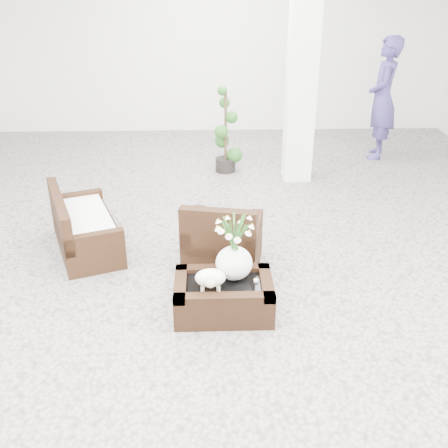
{
  "coord_description": "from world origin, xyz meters",
  "views": [
    {
      "loc": [
        -0.15,
        -4.83,
        2.91
      ],
      "look_at": [
        0.0,
        -0.1,
        0.62
      ],
      "focal_mm": 42.39,
      "sensor_mm": 36.0,
      "label": 1
    }
  ],
  "objects_px": {
    "loveseat": "(85,221)",
    "topiary": "(226,131)",
    "armchair": "(223,233)",
    "coffee_table": "(224,298)"
  },
  "relations": [
    {
      "from": "loveseat",
      "to": "topiary",
      "type": "distance_m",
      "value": 3.05
    },
    {
      "from": "armchair",
      "to": "loveseat",
      "type": "distance_m",
      "value": 1.62
    },
    {
      "from": "coffee_table",
      "to": "loveseat",
      "type": "xyz_separation_m",
      "value": [
        -1.52,
        1.31,
        0.19
      ]
    },
    {
      "from": "topiary",
      "to": "loveseat",
      "type": "bearing_deg",
      "value": -123.57
    },
    {
      "from": "coffee_table",
      "to": "topiary",
      "type": "relative_size",
      "value": 0.68
    },
    {
      "from": "armchair",
      "to": "topiary",
      "type": "relative_size",
      "value": 0.61
    },
    {
      "from": "armchair",
      "to": "topiary",
      "type": "xyz_separation_m",
      "value": [
        0.13,
        3.0,
        0.25
      ]
    },
    {
      "from": "coffee_table",
      "to": "topiary",
      "type": "height_order",
      "value": "topiary"
    },
    {
      "from": "topiary",
      "to": "armchair",
      "type": "bearing_deg",
      "value": -92.5
    },
    {
      "from": "armchair",
      "to": "loveseat",
      "type": "height_order",
      "value": "armchair"
    }
  ]
}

